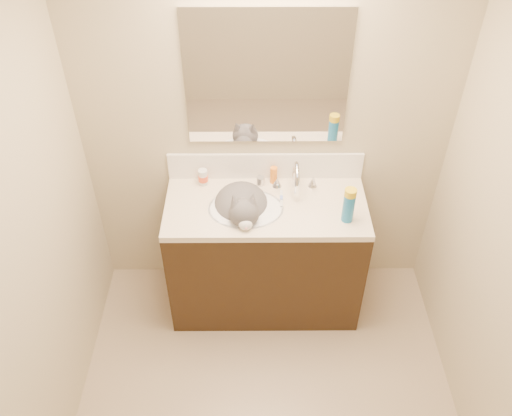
{
  "coord_description": "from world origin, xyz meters",
  "views": [
    {
      "loc": [
        -0.07,
        -1.44,
        2.96
      ],
      "look_at": [
        -0.06,
        0.92,
        0.88
      ],
      "focal_mm": 38.0,
      "sensor_mm": 36.0,
      "label": 1
    }
  ],
  "objects_px": {
    "basin": "(246,217)",
    "cat": "(242,208)",
    "pill_bottle": "(203,177)",
    "amber_bottle": "(274,175)",
    "vanity_cabinet": "(265,257)",
    "faucet": "(296,179)",
    "spray_can": "(348,208)",
    "silver_jar": "(261,181)"
  },
  "relations": [
    {
      "from": "pill_bottle",
      "to": "spray_can",
      "type": "distance_m",
      "value": 0.91
    },
    {
      "from": "basin",
      "to": "faucet",
      "type": "distance_m",
      "value": 0.38
    },
    {
      "from": "basin",
      "to": "silver_jar",
      "type": "relative_size",
      "value": 7.87
    },
    {
      "from": "cat",
      "to": "spray_can",
      "type": "height_order",
      "value": "cat"
    },
    {
      "from": "basin",
      "to": "silver_jar",
      "type": "bearing_deg",
      "value": 68.22
    },
    {
      "from": "vanity_cabinet",
      "to": "spray_can",
      "type": "distance_m",
      "value": 0.72
    },
    {
      "from": "faucet",
      "to": "spray_can",
      "type": "relative_size",
      "value": 1.54
    },
    {
      "from": "vanity_cabinet",
      "to": "basin",
      "type": "relative_size",
      "value": 2.67
    },
    {
      "from": "spray_can",
      "to": "faucet",
      "type": "bearing_deg",
      "value": 136.26
    },
    {
      "from": "faucet",
      "to": "silver_jar",
      "type": "relative_size",
      "value": 4.9
    },
    {
      "from": "vanity_cabinet",
      "to": "spray_can",
      "type": "height_order",
      "value": "spray_can"
    },
    {
      "from": "vanity_cabinet",
      "to": "pill_bottle",
      "type": "height_order",
      "value": "pill_bottle"
    },
    {
      "from": "basin",
      "to": "vanity_cabinet",
      "type": "bearing_deg",
      "value": 14.04
    },
    {
      "from": "cat",
      "to": "silver_jar",
      "type": "height_order",
      "value": "cat"
    },
    {
      "from": "cat",
      "to": "amber_bottle",
      "type": "height_order",
      "value": "cat"
    },
    {
      "from": "faucet",
      "to": "silver_jar",
      "type": "height_order",
      "value": "faucet"
    },
    {
      "from": "pill_bottle",
      "to": "silver_jar",
      "type": "xyz_separation_m",
      "value": [
        0.35,
        -0.01,
        -0.02
      ]
    },
    {
      "from": "cat",
      "to": "pill_bottle",
      "type": "height_order",
      "value": "cat"
    },
    {
      "from": "faucet",
      "to": "silver_jar",
      "type": "bearing_deg",
      "value": 164.76
    },
    {
      "from": "vanity_cabinet",
      "to": "faucet",
      "type": "bearing_deg",
      "value": 37.29
    },
    {
      "from": "cat",
      "to": "spray_can",
      "type": "relative_size",
      "value": 2.65
    },
    {
      "from": "vanity_cabinet",
      "to": "silver_jar",
      "type": "distance_m",
      "value": 0.52
    },
    {
      "from": "basin",
      "to": "cat",
      "type": "bearing_deg",
      "value": 132.3
    },
    {
      "from": "vanity_cabinet",
      "to": "pill_bottle",
      "type": "bearing_deg",
      "value": 152.0
    },
    {
      "from": "basin",
      "to": "pill_bottle",
      "type": "relative_size",
      "value": 4.37
    },
    {
      "from": "basin",
      "to": "spray_can",
      "type": "bearing_deg",
      "value": -9.87
    },
    {
      "from": "vanity_cabinet",
      "to": "amber_bottle",
      "type": "bearing_deg",
      "value": 77.01
    },
    {
      "from": "cat",
      "to": "amber_bottle",
      "type": "bearing_deg",
      "value": 42.07
    },
    {
      "from": "pill_bottle",
      "to": "vanity_cabinet",
      "type": "bearing_deg",
      "value": -28.0
    },
    {
      "from": "vanity_cabinet",
      "to": "basin",
      "type": "height_order",
      "value": "basin"
    },
    {
      "from": "amber_bottle",
      "to": "silver_jar",
      "type": "bearing_deg",
      "value": -164.17
    },
    {
      "from": "vanity_cabinet",
      "to": "faucet",
      "type": "distance_m",
      "value": 0.58
    },
    {
      "from": "pill_bottle",
      "to": "amber_bottle",
      "type": "distance_m",
      "value": 0.43
    },
    {
      "from": "faucet",
      "to": "amber_bottle",
      "type": "bearing_deg",
      "value": 148.34
    },
    {
      "from": "basin",
      "to": "pill_bottle",
      "type": "height_order",
      "value": "pill_bottle"
    },
    {
      "from": "amber_bottle",
      "to": "spray_can",
      "type": "relative_size",
      "value": 0.61
    },
    {
      "from": "faucet",
      "to": "basin",
      "type": "bearing_deg",
      "value": -150.88
    },
    {
      "from": "faucet",
      "to": "silver_jar",
      "type": "distance_m",
      "value": 0.23
    },
    {
      "from": "faucet",
      "to": "cat",
      "type": "bearing_deg",
      "value": -156.2
    },
    {
      "from": "vanity_cabinet",
      "to": "silver_jar",
      "type": "xyz_separation_m",
      "value": [
        -0.03,
        0.19,
        0.48
      ]
    },
    {
      "from": "faucet",
      "to": "spray_can",
      "type": "height_order",
      "value": "faucet"
    },
    {
      "from": "silver_jar",
      "to": "amber_bottle",
      "type": "height_order",
      "value": "amber_bottle"
    }
  ]
}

